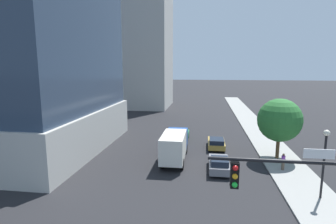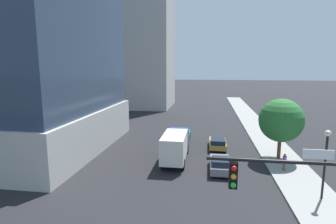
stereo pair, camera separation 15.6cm
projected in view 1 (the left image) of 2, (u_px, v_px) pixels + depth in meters
sidewalk at (285, 165)px, 26.54m from camera, size 4.04×120.00×0.15m
construction_building at (140, 27)px, 63.78m from camera, size 14.66×22.42×42.92m
traffic_light_pole at (315, 200)px, 10.15m from camera, size 6.32×0.48×6.58m
street_lamp at (325, 153)px, 19.19m from camera, size 0.44×0.44×5.13m
street_tree at (280, 120)px, 27.71m from camera, size 4.48×4.48×6.33m
car_green at (182, 135)px, 35.70m from camera, size 1.77×4.51×1.49m
car_gold at (216, 143)px, 32.11m from camera, size 1.95×4.25×1.37m
car_gray at (219, 164)px, 25.06m from camera, size 1.85×4.28×1.44m
box_truck at (175, 145)px, 27.61m from camera, size 2.25×7.20×3.09m
pedestrian_purple_shirt at (283, 162)px, 24.99m from camera, size 0.34×0.34×1.58m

